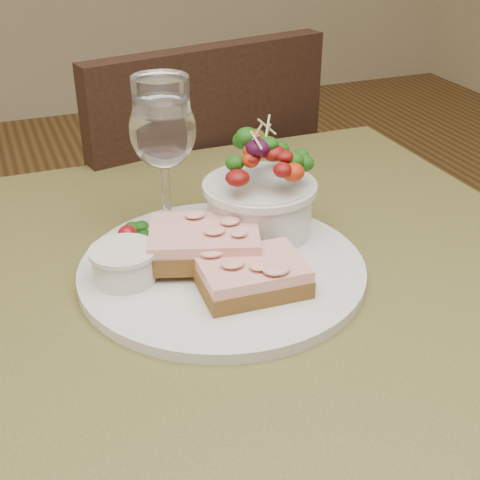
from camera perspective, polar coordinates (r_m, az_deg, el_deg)
name	(u,v)px	position (r m, az deg, el deg)	size (l,w,h in m)	color
cafe_table	(233,369)	(0.75, -0.58, -10.94)	(0.80, 0.80, 0.75)	#443C1D
chair_far	(174,318)	(1.45, -5.69, -6.65)	(0.50, 0.50, 0.90)	black
dinner_plate	(222,269)	(0.72, -1.54, -2.50)	(0.31, 0.31, 0.01)	silver
sandwich_front	(252,275)	(0.67, 1.02, -3.03)	(0.11, 0.08, 0.03)	#483013
sandwich_back	(204,242)	(0.71, -3.05, -0.21)	(0.14, 0.12, 0.03)	#483013
ramekin	(124,262)	(0.69, -9.86, -1.90)	(0.06, 0.06, 0.04)	silver
salad_bowl	(260,184)	(0.76, 1.70, 4.80)	(0.12, 0.12, 0.13)	silver
garnish	(135,233)	(0.77, -8.99, 0.57)	(0.05, 0.04, 0.02)	#0F370A
wine_glass	(163,134)	(0.76, -6.59, 8.94)	(0.08, 0.08, 0.18)	white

